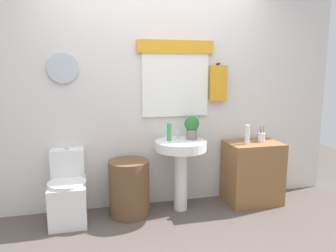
% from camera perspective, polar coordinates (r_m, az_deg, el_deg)
% --- Properties ---
extents(back_wall, '(4.40, 0.18, 2.60)m').
position_cam_1_polar(back_wall, '(3.62, -2.49, 6.21)').
color(back_wall, silver).
rests_on(back_wall, ground_plane).
extents(toilet, '(0.38, 0.51, 0.74)m').
position_cam_1_polar(toilet, '(3.52, -17.36, -11.41)').
color(toilet, white).
rests_on(toilet, ground_plane).
extents(laundry_hamper, '(0.43, 0.43, 0.60)m').
position_cam_1_polar(laundry_hamper, '(3.49, -6.93, -10.92)').
color(laundry_hamper, brown).
rests_on(laundry_hamper, ground_plane).
extents(pedestal_sink, '(0.56, 0.56, 0.78)m').
position_cam_1_polar(pedestal_sink, '(3.51, 2.30, -5.55)').
color(pedestal_sink, white).
rests_on(pedestal_sink, ground_plane).
extents(faucet, '(0.03, 0.03, 0.10)m').
position_cam_1_polar(faucet, '(3.56, 1.79, -1.49)').
color(faucet, silver).
rests_on(faucet, pedestal_sink).
extents(wooden_cabinet, '(0.62, 0.44, 0.72)m').
position_cam_1_polar(wooden_cabinet, '(3.90, 14.81, -8.01)').
color(wooden_cabinet, olive).
rests_on(wooden_cabinet, ground_plane).
extents(soap_bottle, '(0.05, 0.05, 0.19)m').
position_cam_1_polar(soap_bottle, '(3.46, 0.19, -1.11)').
color(soap_bottle, green).
rests_on(soap_bottle, pedestal_sink).
extents(potted_plant, '(0.16, 0.16, 0.26)m').
position_cam_1_polar(potted_plant, '(3.53, 4.25, -0.07)').
color(potted_plant, slate).
rests_on(potted_plant, pedestal_sink).
extents(lotion_bottle, '(0.05, 0.05, 0.21)m').
position_cam_1_polar(lotion_bottle, '(3.70, 13.96, -1.47)').
color(lotion_bottle, white).
rests_on(lotion_bottle, wooden_cabinet).
extents(toothbrush_cup, '(0.08, 0.08, 0.19)m').
position_cam_1_polar(toothbrush_cup, '(3.86, 16.34, -1.90)').
color(toothbrush_cup, silver).
rests_on(toothbrush_cup, wooden_cabinet).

